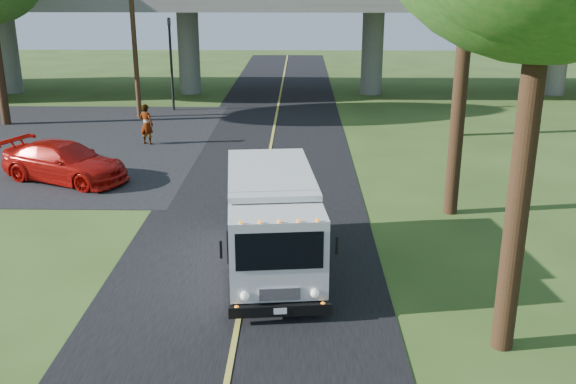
{
  "coord_description": "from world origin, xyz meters",
  "views": [
    {
      "loc": [
        1.34,
        -10.59,
        7.13
      ],
      "look_at": [
        1.01,
        6.17,
        1.6
      ],
      "focal_mm": 40.0,
      "sensor_mm": 36.0,
      "label": 1
    }
  ],
  "objects_px": {
    "utility_pole": "(134,31)",
    "red_sedan": "(65,162)",
    "step_van": "(272,219)",
    "pedestrian": "(146,124)",
    "traffic_signal": "(171,54)"
  },
  "relations": [
    {
      "from": "step_van",
      "to": "red_sedan",
      "type": "xyz_separation_m",
      "value": [
        -8.05,
        7.54,
        -0.63
      ]
    },
    {
      "from": "utility_pole",
      "to": "red_sedan",
      "type": "bearing_deg",
      "value": -89.65
    },
    {
      "from": "step_van",
      "to": "pedestrian",
      "type": "bearing_deg",
      "value": 109.46
    },
    {
      "from": "utility_pole",
      "to": "pedestrian",
      "type": "height_order",
      "value": "utility_pole"
    },
    {
      "from": "red_sedan",
      "to": "pedestrian",
      "type": "xyz_separation_m",
      "value": [
        1.77,
        5.65,
        0.2
      ]
    },
    {
      "from": "traffic_signal",
      "to": "utility_pole",
      "type": "relative_size",
      "value": 0.58
    },
    {
      "from": "step_van",
      "to": "pedestrian",
      "type": "distance_m",
      "value": 14.62
    },
    {
      "from": "step_van",
      "to": "pedestrian",
      "type": "xyz_separation_m",
      "value": [
        -6.28,
        13.19,
        -0.43
      ]
    },
    {
      "from": "utility_pole",
      "to": "step_van",
      "type": "bearing_deg",
      "value": -67.2
    },
    {
      "from": "utility_pole",
      "to": "pedestrian",
      "type": "distance_m",
      "value": 7.37
    },
    {
      "from": "utility_pole",
      "to": "pedestrian",
      "type": "relative_size",
      "value": 4.83
    },
    {
      "from": "utility_pole",
      "to": "step_van",
      "type": "height_order",
      "value": "utility_pole"
    },
    {
      "from": "traffic_signal",
      "to": "pedestrian",
      "type": "bearing_deg",
      "value": -87.59
    },
    {
      "from": "pedestrian",
      "to": "utility_pole",
      "type": "bearing_deg",
      "value": -50.51
    },
    {
      "from": "traffic_signal",
      "to": "red_sedan",
      "type": "bearing_deg",
      "value": -95.92
    }
  ]
}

